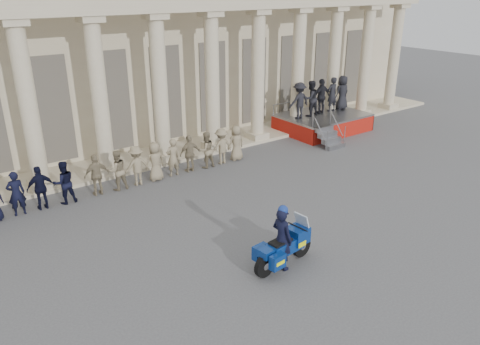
{
  "coord_description": "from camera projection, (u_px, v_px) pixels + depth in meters",
  "views": [
    {
      "loc": [
        -7.43,
        -9.61,
        7.36
      ],
      "look_at": [
        0.96,
        1.87,
        1.6
      ],
      "focal_mm": 35.0,
      "sensor_mm": 36.0,
      "label": 1
    }
  ],
  "objects": [
    {
      "name": "rider",
      "position": [
        282.0,
        237.0,
        12.72
      ],
      "size": [
        0.51,
        0.71,
        1.92
      ],
      "rotation": [
        0.0,
        0.0,
        1.68
      ],
      "color": "black",
      "rests_on": "ground"
    },
    {
      "name": "building",
      "position": [
        73.0,
        45.0,
        23.35
      ],
      "size": [
        40.0,
        12.5,
        9.0
      ],
      "color": "#C1B191",
      "rests_on": "ground"
    },
    {
      "name": "officer_rank",
      "position": [
        29.0,
        190.0,
        15.97
      ],
      "size": [
        18.67,
        0.6,
        1.59
      ],
      "color": "black",
      "rests_on": "ground"
    },
    {
      "name": "motorcycle",
      "position": [
        284.0,
        247.0,
        12.92
      ],
      "size": [
        2.18,
        0.94,
        1.4
      ],
      "rotation": [
        0.0,
        0.0,
        0.11
      ],
      "color": "black",
      "rests_on": "ground"
    },
    {
      "name": "reviewing_stand",
      "position": [
        320.0,
        104.0,
        24.54
      ],
      "size": [
        4.49,
        4.24,
        2.75
      ],
      "color": "gray",
      "rests_on": "ground"
    },
    {
      "name": "ground",
      "position": [
        251.0,
        248.0,
        14.02
      ],
      "size": [
        90.0,
        90.0,
        0.0
      ],
      "primitive_type": "plane",
      "color": "#4A4A4D",
      "rests_on": "ground"
    }
  ]
}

